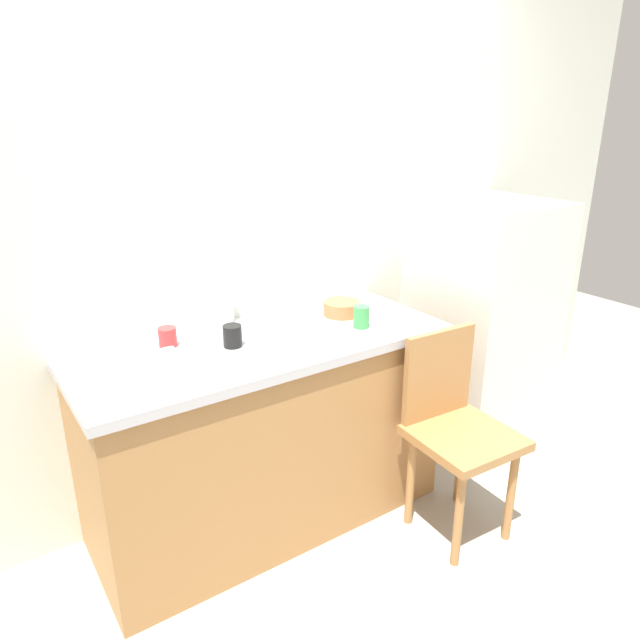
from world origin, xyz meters
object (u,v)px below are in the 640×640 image
object	(u,v)px
dish_tray	(145,370)
cup_green	(361,317)
cup_red	(168,337)
chair	(455,425)
refrigerator	(480,324)
cup_black	(232,336)
terracotta_bowl	(342,308)

from	to	relation	value
dish_tray	cup_green	world-z (taller)	cup_green
dish_tray	cup_red	xyz separation A→B (m)	(0.16, 0.22, 0.01)
chair	dish_tray	distance (m)	1.29
refrigerator	dish_tray	distance (m)	1.86
cup_black	chair	bearing A→B (deg)	-32.81
chair	terracotta_bowl	world-z (taller)	terracotta_bowl
terracotta_bowl	cup_black	world-z (taller)	cup_black
dish_tray	cup_green	size ratio (longest dim) A/B	2.93
dish_tray	terracotta_bowl	distance (m)	0.97
dish_tray	cup_black	distance (m)	0.39
refrigerator	dish_tray	world-z (taller)	refrigerator
terracotta_bowl	cup_green	distance (m)	0.18
chair	refrigerator	bearing A→B (deg)	38.27
chair	cup_black	distance (m)	1.01
dish_tray	cup_green	xyz separation A→B (m)	(0.93, -0.04, 0.02)
cup_red	chair	bearing A→B (deg)	-33.03
terracotta_bowl	cup_black	bearing A→B (deg)	-174.12
chair	cup_green	world-z (taller)	cup_green
chair	dish_tray	size ratio (longest dim) A/B	3.18
chair	dish_tray	xyz separation A→B (m)	(-1.15, 0.42, 0.40)
cup_red	cup_black	bearing A→B (deg)	-33.82
cup_red	cup_green	size ratio (longest dim) A/B	0.82
chair	cup_black	world-z (taller)	cup_black
refrigerator	cup_red	world-z (taller)	refrigerator
cup_black	cup_green	bearing A→B (deg)	-12.06
cup_green	cup_black	size ratio (longest dim) A/B	1.08
refrigerator	dish_tray	size ratio (longest dim) A/B	4.74
dish_tray	refrigerator	bearing A→B (deg)	1.92
dish_tray	cup_red	bearing A→B (deg)	53.19
dish_tray	cup_green	distance (m)	0.93
refrigerator	cup_black	world-z (taller)	refrigerator
refrigerator	chair	bearing A→B (deg)	-144.90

